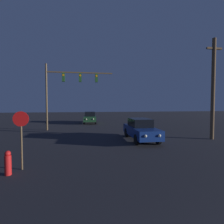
{
  "coord_description": "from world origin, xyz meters",
  "views": [
    {
      "loc": [
        -2.53,
        0.55,
        2.68
      ],
      "look_at": [
        0.0,
        16.01,
        1.97
      ],
      "focal_mm": 28.0,
      "sensor_mm": 36.0,
      "label": 1
    }
  ],
  "objects_px": {
    "car_far": "(90,117)",
    "utility_pole": "(213,88)",
    "car_near": "(141,129)",
    "fire_hydrant": "(8,163)",
    "stop_sign": "(21,130)",
    "traffic_signal_mast": "(67,85)"
  },
  "relations": [
    {
      "from": "utility_pole",
      "to": "fire_hydrant",
      "type": "xyz_separation_m",
      "value": [
        -12.53,
        -4.82,
        -3.47
      ]
    },
    {
      "from": "car_far",
      "to": "stop_sign",
      "type": "height_order",
      "value": "stop_sign"
    },
    {
      "from": "car_far",
      "to": "fire_hydrant",
      "type": "height_order",
      "value": "car_far"
    },
    {
      "from": "car_near",
      "to": "car_far",
      "type": "distance_m",
      "value": 12.85
    },
    {
      "from": "car_far",
      "to": "fire_hydrant",
      "type": "relative_size",
      "value": 4.97
    },
    {
      "from": "fire_hydrant",
      "to": "traffic_signal_mast",
      "type": "bearing_deg",
      "value": 84.58
    },
    {
      "from": "traffic_signal_mast",
      "to": "fire_hydrant",
      "type": "xyz_separation_m",
      "value": [
        -1.11,
        -11.66,
        -4.24
      ]
    },
    {
      "from": "car_far",
      "to": "stop_sign",
      "type": "distance_m",
      "value": 17.52
    },
    {
      "from": "traffic_signal_mast",
      "to": "utility_pole",
      "type": "height_order",
      "value": "utility_pole"
    },
    {
      "from": "car_near",
      "to": "fire_hydrant",
      "type": "height_order",
      "value": "car_near"
    },
    {
      "from": "traffic_signal_mast",
      "to": "fire_hydrant",
      "type": "relative_size",
      "value": 7.4
    },
    {
      "from": "car_near",
      "to": "traffic_signal_mast",
      "type": "bearing_deg",
      "value": -47.12
    },
    {
      "from": "traffic_signal_mast",
      "to": "stop_sign",
      "type": "bearing_deg",
      "value": -94.0
    },
    {
      "from": "utility_pole",
      "to": "car_near",
      "type": "bearing_deg",
      "value": 175.67
    },
    {
      "from": "car_near",
      "to": "utility_pole",
      "type": "height_order",
      "value": "utility_pole"
    },
    {
      "from": "stop_sign",
      "to": "utility_pole",
      "type": "relative_size",
      "value": 0.31
    },
    {
      "from": "fire_hydrant",
      "to": "utility_pole",
      "type": "bearing_deg",
      "value": 21.06
    },
    {
      "from": "car_far",
      "to": "fire_hydrant",
      "type": "bearing_deg",
      "value": 80.97
    },
    {
      "from": "fire_hydrant",
      "to": "car_far",
      "type": "bearing_deg",
      "value": 78.1
    },
    {
      "from": "car_near",
      "to": "utility_pole",
      "type": "xyz_separation_m",
      "value": [
        5.55,
        -0.42,
        3.1
      ]
    },
    {
      "from": "stop_sign",
      "to": "fire_hydrant",
      "type": "bearing_deg",
      "value": -123.16
    },
    {
      "from": "car_far",
      "to": "utility_pole",
      "type": "relative_size",
      "value": 0.61
    }
  ]
}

